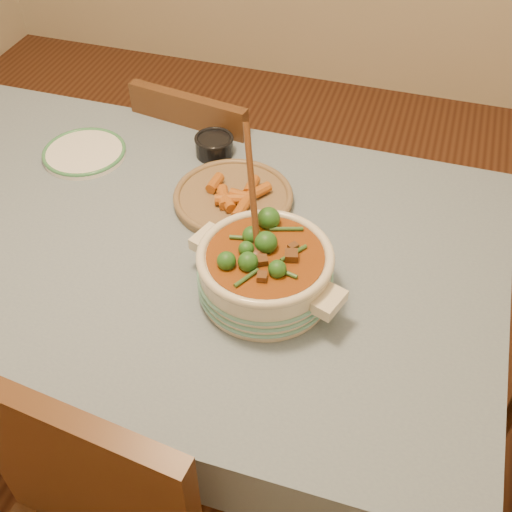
{
  "coord_description": "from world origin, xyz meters",
  "views": [
    {
      "loc": [
        0.57,
        -1.06,
        1.86
      ],
      "look_at": [
        0.27,
        -0.09,
        0.86
      ],
      "focal_mm": 45.0,
      "sensor_mm": 36.0,
      "label": 1
    }
  ],
  "objects": [
    {
      "name": "condiment_bowl",
      "position": [
        -0.0,
        0.38,
        0.79
      ],
      "size": [
        0.14,
        0.14,
        0.06
      ],
      "rotation": [
        0.0,
        0.0,
        -0.41
      ],
      "color": "black",
      "rests_on": "dining_table"
    },
    {
      "name": "dining_table",
      "position": [
        0.0,
        0.0,
        0.66
      ],
      "size": [
        1.68,
        1.08,
        0.76
      ],
      "color": "brown",
      "rests_on": "floor"
    },
    {
      "name": "fried_plate",
      "position": [
        0.12,
        0.19,
        0.78
      ],
      "size": [
        0.41,
        0.41,
        0.05
      ],
      "rotation": [
        0.0,
        0.0,
        0.39
      ],
      "color": "#856749",
      "rests_on": "dining_table"
    },
    {
      "name": "stew_casserole",
      "position": [
        0.29,
        -0.1,
        0.83
      ],
      "size": [
        0.39,
        0.38,
        0.36
      ],
      "rotation": [
        0.0,
        0.0,
        -0.33
      ],
      "color": "beige",
      "rests_on": "dining_table"
    },
    {
      "name": "floor",
      "position": [
        0.0,
        0.0,
        0.0
      ],
      "size": [
        4.5,
        4.5,
        0.0
      ],
      "primitive_type": "plane",
      "color": "#472214",
      "rests_on": "ground"
    },
    {
      "name": "white_plate",
      "position": [
        -0.36,
        0.26,
        0.77
      ],
      "size": [
        0.26,
        0.26,
        0.02
      ],
      "rotation": [
        0.0,
        0.0,
        0.07
      ],
      "color": "white",
      "rests_on": "dining_table"
    },
    {
      "name": "chair_far",
      "position": [
        -0.12,
        0.61,
        0.48
      ],
      "size": [
        0.46,
        0.46,
        0.85
      ],
      "rotation": [
        0.0,
        0.0,
        2.98
      ],
      "color": "brown",
      "rests_on": "floor"
    }
  ]
}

